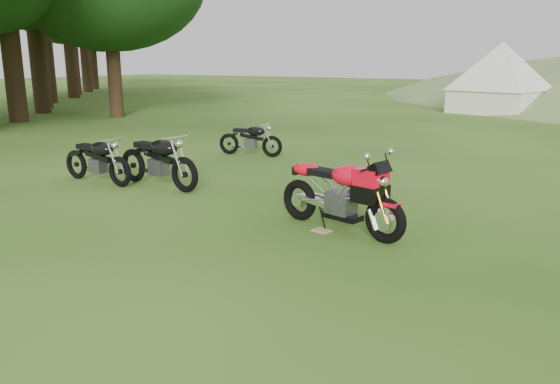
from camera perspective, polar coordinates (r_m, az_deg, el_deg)
The scene contains 8 objects.
ground at distance 6.39m, azimuth -4.98°, elevation -7.78°, with size 120.00×120.00×0.00m, color #1F4A0F.
treeline at distance 30.84m, azimuth -18.65°, elevation 8.68°, with size 28.00×32.00×14.00m, color black, non-canonical shape.
sport_motorcycle at distance 7.55m, azimuth 6.30°, elevation 0.38°, with size 2.01×0.50×1.21m, color red, non-canonical shape.
plywood_board at distance 7.65m, azimuth 4.35°, elevation -4.03°, with size 0.24×0.19×0.02m, color tan.
vintage_moto_a at distance 10.38m, azimuth -12.70°, elevation 3.38°, with size 2.02×0.47×1.06m, color black, non-canonical shape.
vintage_moto_c at distance 11.06m, azimuth -18.60°, elevation 3.32°, with size 1.80×0.42×0.95m, color black, non-canonical shape.
vintage_moto_d at distance 13.53m, azimuth -3.14°, elevation 5.61°, with size 1.63×0.38×0.86m, color black, non-canonical shape.
tent_left at distance 26.31m, azimuth 22.01°, elevation 10.80°, with size 3.33×3.33×2.88m, color white, non-canonical shape.
Camera 1 is at (3.56, -4.76, 2.34)m, focal length 35.00 mm.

